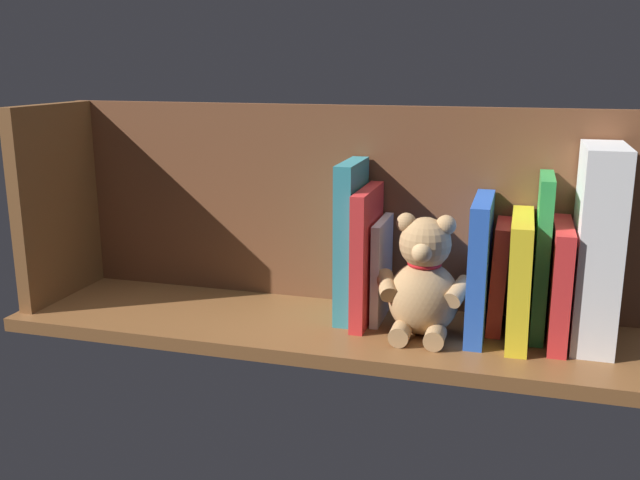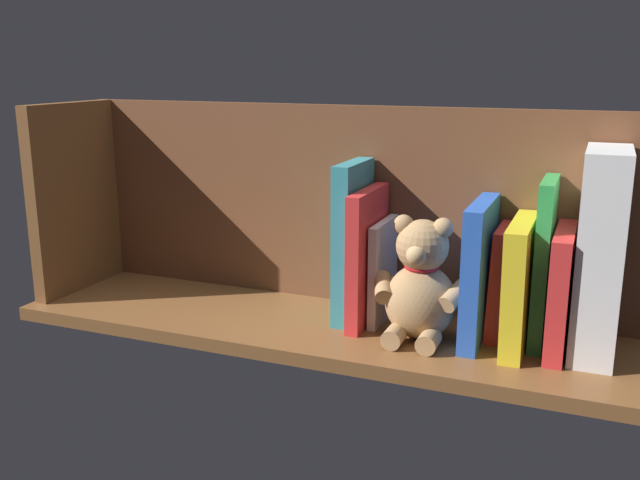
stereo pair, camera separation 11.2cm
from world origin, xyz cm
name	(u,v)px [view 2 (the right image)]	position (x,y,z in cm)	size (l,w,h in cm)	color
ground_plane	(320,327)	(0.00, 0.00, -1.10)	(100.97, 27.44, 2.20)	brown
shelf_back_panel	(345,205)	(0.00, -11.47, 17.08)	(100.97, 1.50, 34.17)	brown
shelf_side_divider	(75,197)	(48.48, 0.00, 17.08)	(2.40, 21.44, 34.17)	brown
dictionary_thick_white	(600,254)	(-41.48, -2.64, 14.85)	(6.04, 15.17, 29.71)	white
book_0	(561,291)	(-36.70, -2.26, 8.97)	(2.70, 16.11, 17.93)	red
book_1	(544,262)	(-33.93, -4.08, 12.42)	(2.03, 12.47, 24.84)	green
book_2	(519,284)	(-30.95, -1.59, 9.45)	(3.11, 17.45, 18.91)	yellow
book_3	(501,281)	(-27.86, -4.93, 8.54)	(2.27, 10.78, 17.07)	red
book_4	(479,271)	(-24.95, -1.99, 10.63)	(2.73, 16.66, 21.26)	blue
teddy_bear	(421,286)	(-16.86, 1.26, 8.37)	(15.45, 12.00, 19.03)	tan
book_5	(383,271)	(-9.25, -4.36, 8.26)	(1.35, 11.93, 16.52)	silver
book_6	(367,257)	(-7.07, -2.69, 10.89)	(2.19, 15.26, 21.79)	red
book_7	(353,241)	(-4.17, -3.85, 12.91)	(2.79, 12.95, 25.81)	teal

